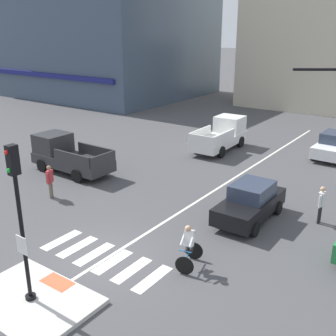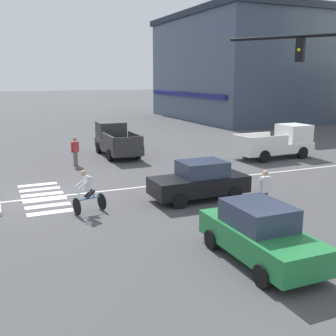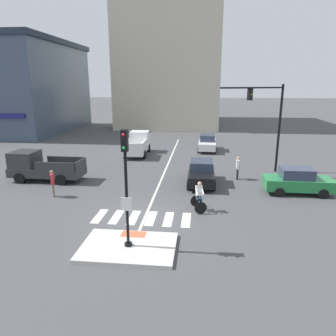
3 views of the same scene
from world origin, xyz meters
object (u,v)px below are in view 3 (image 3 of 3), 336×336
Objects in this scene: cyclist at (199,195)px; signal_pole at (126,179)px; pedestrian_waiting_far_side at (238,166)px; car_white_eastbound_distant at (207,143)px; pickup_truck_white_westbound_distant at (138,144)px; traffic_light_mast at (269,115)px; car_black_eastbound_mid at (201,173)px; car_green_cross_right at (297,181)px; pedestrian_at_curb_left at (53,181)px; pickup_truck_charcoal_cross_left at (41,167)px.

signal_pole is at bearing -122.93° from cyclist.
car_white_eastbound_distant is at bearing 101.36° from pedestrian_waiting_far_side.
pickup_truck_white_westbound_distant reaches higher than cyclist.
traffic_light_mast is 1.62× the size of car_black_eastbound_mid.
car_green_cross_right is 2.46× the size of pedestrian_waiting_far_side.
signal_pole is 12.14m from car_green_cross_right.
pedestrian_waiting_far_side is at bearing -78.64° from car_white_eastbound_distant.
car_green_cross_right is at bearing 8.35° from pedestrian_at_curb_left.
pickup_truck_charcoal_cross_left is at bearing -167.68° from traffic_light_mast.
pedestrian_waiting_far_side is (2.71, 6.11, 0.11)m from cyclist.
pickup_truck_white_westbound_distant reaches higher than pedestrian_at_curb_left.
cyclist is 1.01× the size of pedestrian_at_curb_left.
pickup_truck_white_westbound_distant reaches higher than pedestrian_waiting_far_side.
car_white_eastbound_distant is 7.19m from pickup_truck_white_westbound_distant.
pickup_truck_charcoal_cross_left is (-17.30, 0.95, 0.17)m from car_green_cross_right.
signal_pole is 2.90× the size of pedestrian_at_curb_left.
car_green_cross_right is 15.96m from pickup_truck_white_westbound_distant.
car_green_cross_right is 0.80× the size of pickup_truck_white_westbound_distant.
car_white_eastbound_distant is 17.61m from pedestrian_at_curb_left.
cyclist is 8.91m from pedestrian_at_curb_left.
pedestrian_waiting_far_side is (8.81, -7.64, 0.00)m from pickup_truck_white_westbound_distant.
traffic_light_mast reaches higher than pickup_truck_charcoal_cross_left.
signal_pole reaches higher than car_black_eastbound_mid.
traffic_light_mast is at bearing 25.81° from pedestrian_at_curb_left.
pickup_truck_charcoal_cross_left is 12.05m from cyclist.
car_white_eastbound_distant and car_black_eastbound_mid have the same top height.
pedestrian_waiting_far_side is at bearing 141.92° from car_green_cross_right.
pedestrian_at_curb_left is at bearing -171.65° from car_green_cross_right.
traffic_light_mast reaches higher than pedestrian_at_curb_left.
pedestrian_at_curb_left is at bearing -52.74° from pickup_truck_charcoal_cross_left.
traffic_light_mast is 1.62× the size of car_green_cross_right.
traffic_light_mast is 5.87m from car_green_cross_right.
traffic_light_mast is (7.85, 12.37, 1.36)m from signal_pole.
signal_pole is 14.71m from traffic_light_mast.
car_white_eastbound_distant is at bearing 80.13° from signal_pole.
pedestrian_at_curb_left is at bearing 171.85° from cyclist.
traffic_light_mast reaches higher than pedestrian_waiting_far_side.
car_white_eastbound_distant is at bearing 87.07° from car_black_eastbound_mid.
pedestrian_waiting_far_side is (13.92, 1.70, 0.00)m from pickup_truck_charcoal_cross_left.
car_black_eastbound_mid is at bearing -151.73° from pedestrian_waiting_far_side.
pedestrian_waiting_far_side is (2.58, 1.39, 0.17)m from car_black_eastbound_mid.
traffic_light_mast is at bearing -62.24° from car_white_eastbound_distant.
pedestrian_at_curb_left reaches higher than car_white_eastbound_distant.
signal_pole is 9.87m from car_black_eastbound_mid.
traffic_light_mast reaches higher than signal_pole.
car_green_cross_right is at bearing -66.88° from car_white_eastbound_distant.
cyclist is at bearing 57.07° from signal_pole.
car_green_cross_right is at bearing 29.55° from cyclist.
car_black_eastbound_mid is (-0.58, -11.36, 0.00)m from car_white_eastbound_distant.
traffic_light_mast is 1.29× the size of pickup_truck_white_westbound_distant.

